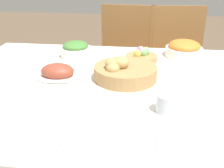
{
  "coord_description": "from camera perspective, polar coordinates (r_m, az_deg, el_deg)",
  "views": [
    {
      "loc": [
        0.16,
        -1.17,
        1.31
      ],
      "look_at": [
        0.03,
        -0.09,
        0.82
      ],
      "focal_mm": 45.0,
      "sensor_mm": 36.0,
      "label": 1
    }
  ],
  "objects": [
    {
      "name": "bread_basket",
      "position": [
        1.33,
        2.47,
        2.57
      ],
      "size": [
        0.3,
        0.3,
        0.12
      ],
      "color": "#AD8451",
      "rests_on": "dining_table"
    },
    {
      "name": "spoon",
      "position": [
        0.92,
        9.16,
        -11.16
      ],
      "size": [
        0.01,
        0.19,
        0.0
      ],
      "rotation": [
        0.0,
        0.0,
        0.0
      ],
      "color": "silver",
      "rests_on": "dining_table"
    },
    {
      "name": "dinner_plate",
      "position": [
        0.93,
        -2.62,
        -10.35
      ],
      "size": [
        0.26,
        0.26,
        0.01
      ],
      "color": "white",
      "rests_on": "dining_table"
    },
    {
      "name": "drinking_cup",
      "position": [
        1.07,
        11.04,
        -3.86
      ],
      "size": [
        0.08,
        0.08,
        0.07
      ],
      "color": "silver",
      "rests_on": "dining_table"
    },
    {
      "name": "chair_far_right",
      "position": [
        2.26,
        12.97,
        3.32
      ],
      "size": [
        0.45,
        0.45,
        0.98
      ],
      "rotation": [
        0.0,
        0.0,
        0.09
      ],
      "color": "olive",
      "rests_on": "ground"
    },
    {
      "name": "egg_basket",
      "position": [
        1.59,
        6.02,
        5.68
      ],
      "size": [
        0.17,
        0.17,
        0.08
      ],
      "color": "#AD8451",
      "rests_on": "dining_table"
    },
    {
      "name": "butter_dish",
      "position": [
        1.16,
        -16.31,
        -3.11
      ],
      "size": [
        0.12,
        0.08,
        0.03
      ],
      "color": "white",
      "rests_on": "dining_table"
    },
    {
      "name": "ham_platter",
      "position": [
        1.39,
        -10.99,
        2.35
      ],
      "size": [
        0.25,
        0.17,
        0.07
      ],
      "color": "white",
      "rests_on": "dining_table"
    },
    {
      "name": "dining_table",
      "position": [
        1.5,
        -0.76,
        -13.6
      ],
      "size": [
        1.56,
        1.19,
        0.78
      ],
      "color": "white",
      "rests_on": "ground"
    },
    {
      "name": "fork",
      "position": [
        0.97,
        -11.99,
        -9.62
      ],
      "size": [
        0.01,
        0.19,
        0.0
      ],
      "rotation": [
        0.0,
        0.0,
        -0.0
      ],
      "color": "silver",
      "rests_on": "dining_table"
    },
    {
      "name": "knife",
      "position": [
        0.92,
        7.26,
        -11.08
      ],
      "size": [
        0.01,
        0.19,
        0.0
      ],
      "rotation": [
        0.0,
        0.0,
        -0.0
      ],
      "color": "silver",
      "rests_on": "dining_table"
    },
    {
      "name": "chair_far_center",
      "position": [
        2.25,
        2.54,
        3.86
      ],
      "size": [
        0.45,
        0.45,
        0.98
      ],
      "rotation": [
        0.0,
        0.0,
        -0.09
      ],
      "color": "olive",
      "rests_on": "ground"
    },
    {
      "name": "carrot_bowl",
      "position": [
        1.71,
        14.43,
        6.92
      ],
      "size": [
        0.22,
        0.22,
        0.1
      ],
      "color": "white",
      "rests_on": "dining_table"
    },
    {
      "name": "green_salad_bowl",
      "position": [
        1.65,
        -7.39,
        6.92
      ],
      "size": [
        0.17,
        0.17,
        0.09
      ],
      "color": "white",
      "rests_on": "dining_table"
    }
  ]
}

